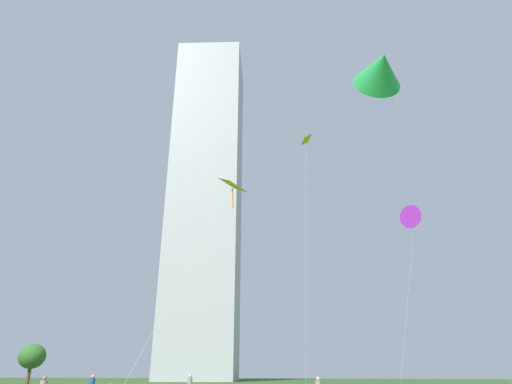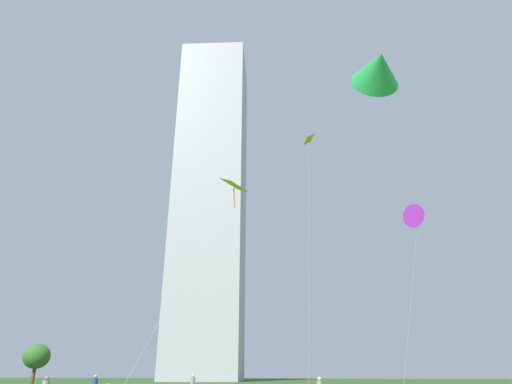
# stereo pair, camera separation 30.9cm
# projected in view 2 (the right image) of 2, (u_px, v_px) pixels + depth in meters

# --- Properties ---
(person_standing_3) EXTENTS (0.40, 0.40, 1.80)m
(person_standing_3) POSITION_uv_depth(u_px,v_px,m) (192.00, 384.00, 35.60)
(person_standing_3) COLOR #1E478C
(person_standing_3) RESTS_ON ground
(kite_flying_0) EXTENTS (3.91, 10.65, 16.10)m
(kite_flying_0) POSITION_uv_depth(u_px,v_px,m) (234.00, 186.00, 33.75)
(kite_flying_0) COLOR silver
(kite_flying_0) RESTS_ON ground
(kite_flying_1) EXTENTS (1.40, 5.48, 28.56)m
(kite_flying_1) POSITION_uv_depth(u_px,v_px,m) (309.00, 143.00, 52.21)
(kite_flying_1) COLOR silver
(kite_flying_1) RESTS_ON ground
(kite_flying_4) EXTENTS (4.90, 2.85, 17.19)m
(kite_flying_4) POSITION_uv_depth(u_px,v_px,m) (418.00, 217.00, 42.22)
(kite_flying_4) COLOR silver
(kite_flying_4) RESTS_ON ground
(kite_flying_5) EXTENTS (6.08, 8.53, 14.38)m
(kite_flying_5) POSITION_uv_depth(u_px,v_px,m) (378.00, 69.00, 17.39)
(kite_flying_5) COLOR silver
(kite_flying_5) RESTS_ON ground
(park_tree_0) EXTENTS (2.58, 2.58, 4.62)m
(park_tree_0) POSITION_uv_depth(u_px,v_px,m) (37.00, 357.00, 43.61)
(park_tree_0) COLOR brown
(park_tree_0) RESTS_ON ground
(distant_highrise_0) EXTENTS (21.15, 22.23, 91.63)m
(distant_highrise_0) POSITION_uv_depth(u_px,v_px,m) (211.00, 199.00, 118.82)
(distant_highrise_0) COLOR #A8A8AD
(distant_highrise_0) RESTS_ON ground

